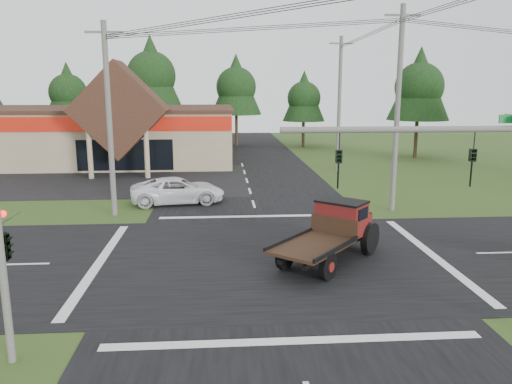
{
  "coord_description": "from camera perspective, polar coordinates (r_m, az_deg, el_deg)",
  "views": [
    {
      "loc": [
        -1.97,
        -19.8,
        7.02
      ],
      "look_at": [
        -0.34,
        3.22,
        2.2
      ],
      "focal_mm": 35.0,
      "sensor_mm": 36.0,
      "label": 1
    }
  ],
  "objects": [
    {
      "name": "ground",
      "position": [
        21.1,
        1.54,
        -7.64
      ],
      "size": [
        120.0,
        120.0,
        0.0
      ],
      "primitive_type": "plane",
      "color": "#2E4819",
      "rests_on": "ground"
    },
    {
      "name": "road_ns",
      "position": [
        21.1,
        1.54,
        -7.62
      ],
      "size": [
        12.0,
        120.0,
        0.02
      ],
      "primitive_type": "cube",
      "color": "black",
      "rests_on": "ground"
    },
    {
      "name": "road_ew",
      "position": [
        21.09,
        1.54,
        -7.61
      ],
      "size": [
        120.0,
        12.0,
        0.02
      ],
      "primitive_type": "cube",
      "color": "black",
      "rests_on": "ground"
    },
    {
      "name": "parking_apron",
      "position": [
        41.22,
        -20.97,
        1.22
      ],
      "size": [
        28.0,
        14.0,
        0.02
      ],
      "primitive_type": "cube",
      "color": "black",
      "rests_on": "ground"
    },
    {
      "name": "cvs_building",
      "position": [
        51.42,
        -19.67,
        6.38
      ],
      "size": [
        30.4,
        18.2,
        9.19
      ],
      "color": "tan",
      "rests_on": "ground"
    },
    {
      "name": "traffic_signal_corner",
      "position": [
        14.09,
        -27.09,
        -3.9
      ],
      "size": [
        0.53,
        2.48,
        4.4
      ],
      "color": "#595651",
      "rests_on": "ground"
    },
    {
      "name": "utility_pole_nw",
      "position": [
        28.49,
        -16.44,
        8.04
      ],
      "size": [
        2.0,
        0.3,
        10.5
      ],
      "color": "#595651",
      "rests_on": "ground"
    },
    {
      "name": "utility_pole_ne",
      "position": [
        29.55,
        15.87,
        9.16
      ],
      "size": [
        2.0,
        0.3,
        11.5
      ],
      "color": "#595651",
      "rests_on": "ground"
    },
    {
      "name": "utility_pole_n",
      "position": [
        42.99,
        9.49,
        9.93
      ],
      "size": [
        2.0,
        0.3,
        11.2
      ],
      "color": "#595651",
      "rests_on": "ground"
    },
    {
      "name": "tree_row_b",
      "position": [
        64.38,
        -20.71,
        10.77
      ],
      "size": [
        5.6,
        5.6,
        10.1
      ],
      "color": "#332316",
      "rests_on": "ground"
    },
    {
      "name": "tree_row_c",
      "position": [
        61.35,
        -11.9,
        13.14
      ],
      "size": [
        7.28,
        7.28,
        13.13
      ],
      "color": "#332316",
      "rests_on": "ground"
    },
    {
      "name": "tree_row_d",
      "position": [
        61.83,
        -2.29,
        12.12
      ],
      "size": [
        6.16,
        6.16,
        11.11
      ],
      "color": "#332316",
      "rests_on": "ground"
    },
    {
      "name": "tree_row_e",
      "position": [
        60.63,
        5.5,
        10.81
      ],
      "size": [
        5.04,
        5.04,
        9.09
      ],
      "color": "#332316",
      "rests_on": "ground"
    },
    {
      "name": "tree_side_ne",
      "position": [
        53.66,
        18.17,
        11.6
      ],
      "size": [
        6.16,
        6.16,
        11.11
      ],
      "color": "#332316",
      "rests_on": "ground"
    },
    {
      "name": "antique_flatbed_truck",
      "position": [
        20.52,
        8.21,
        -4.74
      ],
      "size": [
        5.49,
        5.88,
        2.44
      ],
      "primitive_type": null,
      "rotation": [
        0.0,
        0.0,
        -0.71
      ],
      "color": "#58180C",
      "rests_on": "ground"
    },
    {
      "name": "white_pickup",
      "position": [
        31.3,
        -8.93,
        0.18
      ],
      "size": [
        6.06,
        3.45,
        1.6
      ],
      "primitive_type": "imported",
      "rotation": [
        0.0,
        0.0,
        1.72
      ],
      "color": "white",
      "rests_on": "ground"
    }
  ]
}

